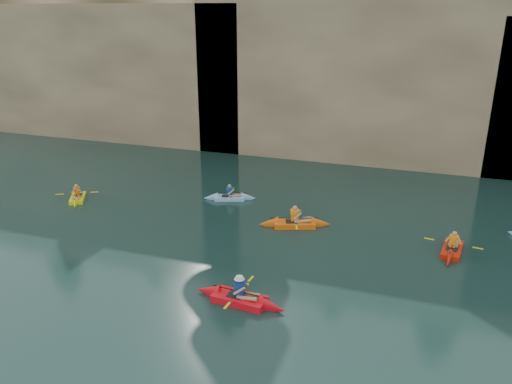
% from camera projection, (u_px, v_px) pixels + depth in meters
% --- Properties ---
extents(ground, '(160.00, 160.00, 0.00)m').
position_uv_depth(ground, '(204.00, 367.00, 14.57)').
color(ground, black).
rests_on(ground, ground).
extents(cliff, '(70.00, 16.00, 12.00)m').
position_uv_depth(cliff, '(360.00, 60.00, 39.12)').
color(cliff, tan).
rests_on(cliff, ground).
extents(cliff_slab_west, '(26.00, 2.40, 10.56)m').
position_uv_depth(cliff_slab_west, '(87.00, 70.00, 38.84)').
color(cliff_slab_west, tan).
rests_on(cliff_slab_west, ground).
extents(cliff_slab_center, '(24.00, 2.40, 11.40)m').
position_uv_depth(cliff_slab_center, '(375.00, 77.00, 32.05)').
color(cliff_slab_center, tan).
rests_on(cliff_slab_center, ground).
extents(sea_cave_west, '(4.50, 1.00, 4.00)m').
position_uv_depth(sea_cave_west, '(109.00, 115.00, 38.80)').
color(sea_cave_west, black).
rests_on(sea_cave_west, ground).
extents(sea_cave_center, '(3.50, 1.00, 3.20)m').
position_uv_depth(sea_cave_center, '(281.00, 134.00, 34.71)').
color(sea_cave_center, black).
rests_on(sea_cave_center, ground).
extents(sea_cave_east, '(5.00, 1.00, 4.50)m').
position_uv_depth(sea_cave_east, '(503.00, 141.00, 30.25)').
color(sea_cave_east, black).
rests_on(sea_cave_east, ground).
extents(main_kayaker, '(3.52, 2.35, 1.29)m').
position_uv_depth(main_kayaker, '(240.00, 298.00, 17.72)').
color(main_kayaker, red).
rests_on(main_kayaker, ground).
extents(kayaker_orange, '(3.53, 2.46, 1.32)m').
position_uv_depth(kayaker_orange, '(295.00, 223.00, 23.91)').
color(kayaker_orange, orange).
rests_on(kayaker_orange, ground).
extents(kayaker_red_far, '(2.37, 3.36, 1.21)m').
position_uv_depth(kayaker_red_far, '(452.00, 249.00, 21.39)').
color(kayaker_red_far, red).
rests_on(kayaker_red_far, ground).
extents(kayaker_yellow, '(1.98, 2.71, 1.12)m').
position_uv_depth(kayaker_yellow, '(78.00, 197.00, 27.22)').
color(kayaker_yellow, yellow).
rests_on(kayaker_yellow, ground).
extents(kayaker_ltblue_mid, '(2.93, 2.09, 1.09)m').
position_uv_depth(kayaker_ltblue_mid, '(230.00, 197.00, 27.26)').
color(kayaker_ltblue_mid, '#91C2F3').
rests_on(kayaker_ltblue_mid, ground).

